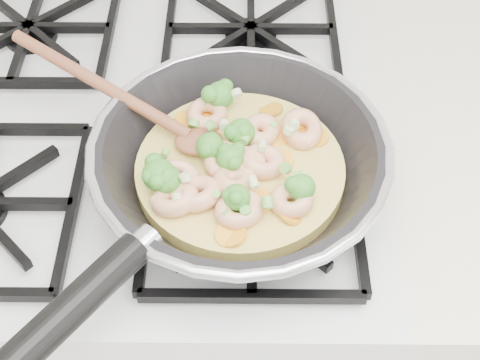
{
  "coord_description": "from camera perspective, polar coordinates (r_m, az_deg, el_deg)",
  "views": [
    {
      "loc": [
        0.14,
        1.11,
        1.49
      ],
      "look_at": [
        0.14,
        1.58,
        0.93
      ],
      "focal_mm": 50.63,
      "sensor_mm": 36.0,
      "label": 1
    }
  ],
  "objects": [
    {
      "name": "stove",
      "position": [
        1.19,
        -6.67,
        -9.78
      ],
      "size": [
        0.6,
        0.6,
        0.92
      ],
      "color": "white",
      "rests_on": "ground"
    },
    {
      "name": "skillet",
      "position": [
        0.7,
        -0.43,
        1.26
      ],
      "size": [
        0.41,
        0.43,
        0.09
      ],
      "rotation": [
        0.0,
        0.0,
        0.4
      ],
      "color": "black",
      "rests_on": "stove"
    }
  ]
}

